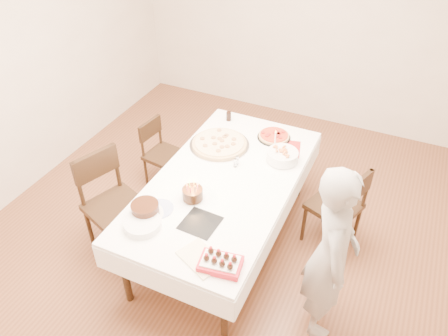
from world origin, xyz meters
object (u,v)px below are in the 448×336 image
at_px(taper_candle, 275,141).
at_px(layer_cake, 145,210).
at_px(birthday_cake, 192,191).
at_px(person, 331,254).
at_px(dining_table, 224,212).
at_px(chair_left_savory, 164,155).
at_px(chair_left_dessert, 116,208).
at_px(cola_glass, 229,116).
at_px(pizza_pepperoni, 274,136).
at_px(pizza_white, 219,144).
at_px(strawberry_box, 220,263).
at_px(chair_right_savory, 334,206).
at_px(pasta_bowl, 282,156).

relative_size(taper_candle, layer_cake, 0.88).
bearing_deg(birthday_cake, person, -5.47).
bearing_deg(taper_candle, person, -52.01).
bearing_deg(person, dining_table, 51.46).
height_order(chair_left_savory, chair_left_dessert, chair_left_dessert).
bearing_deg(dining_table, chair_left_savory, 151.43).
height_order(cola_glass, layer_cake, layer_cake).
xyz_separation_m(pizza_pepperoni, taper_candle, (0.08, -0.22, 0.10)).
bearing_deg(pizza_white, strawberry_box, -64.39).
height_order(chair_left_dessert, person, person).
distance_m(chair_left_dessert, strawberry_box, 1.30).
distance_m(cola_glass, layer_cake, 1.55).
xyz_separation_m(chair_right_savory, pasta_bowl, (-0.54, 0.05, 0.36)).
bearing_deg(chair_right_savory, dining_table, -134.14).
distance_m(pasta_bowl, taper_candle, 0.16).
xyz_separation_m(person, birthday_cake, (-1.17, 0.11, 0.08)).
xyz_separation_m(chair_left_dessert, pasta_bowl, (1.19, 0.95, 0.30)).
xyz_separation_m(layer_cake, strawberry_box, (0.75, -0.22, -0.02)).
height_order(layer_cake, strawberry_box, layer_cake).
bearing_deg(cola_glass, layer_cake, -90.30).
bearing_deg(dining_table, cola_glass, 112.04).
xyz_separation_m(chair_left_dessert, strawberry_box, (1.20, -0.39, 0.29)).
bearing_deg(person, birthday_cake, 68.92).
bearing_deg(chair_left_dessert, person, -158.48).
xyz_separation_m(pizza_white, layer_cake, (-0.12, -1.10, 0.03)).
height_order(chair_right_savory, taper_candle, taper_candle).
xyz_separation_m(chair_left_dessert, person, (1.87, 0.04, 0.26)).
height_order(person, cola_glass, person).
bearing_deg(taper_candle, chair_right_savory, -12.56).
relative_size(chair_right_savory, person, 0.58).
height_order(chair_right_savory, pizza_pepperoni, chair_right_savory).
distance_m(person, birthday_cake, 1.18).
bearing_deg(chair_left_dessert, pizza_pepperoni, -107.75).
bearing_deg(cola_glass, taper_candle, -28.37).
bearing_deg(pizza_pepperoni, chair_left_savory, -165.74).
bearing_deg(dining_table, pizza_pepperoni, 77.93).
bearing_deg(chair_left_savory, pizza_white, -177.31).
height_order(dining_table, pizza_pepperoni, pizza_pepperoni).
height_order(chair_right_savory, chair_left_dessert, chair_left_dessert).
bearing_deg(birthday_cake, taper_candle, 67.13).
relative_size(person, taper_candle, 6.20).
relative_size(chair_right_savory, cola_glass, 9.14).
height_order(chair_left_dessert, pizza_white, chair_left_dessert).
bearing_deg(taper_candle, strawberry_box, -85.19).
bearing_deg(chair_left_dessert, strawberry_box, -177.40).
xyz_separation_m(pizza_pepperoni, layer_cake, (-0.54, -1.44, 0.03)).
relative_size(chair_right_savory, taper_candle, 3.60).
distance_m(pasta_bowl, layer_cake, 1.34).
bearing_deg(pizza_white, cola_glass, 103.46).
relative_size(pizza_pepperoni, cola_glass, 3.37).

